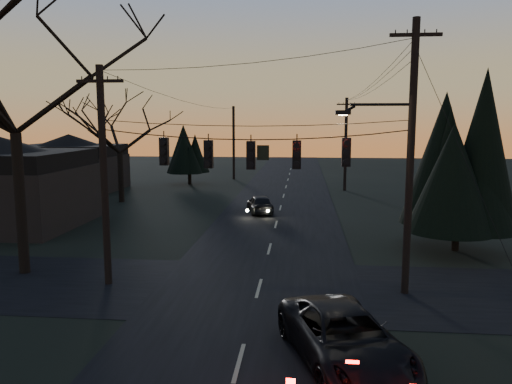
# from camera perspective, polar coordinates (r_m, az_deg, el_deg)

# --- Properties ---
(main_road) EXTENTS (8.00, 120.00, 0.02)m
(main_road) POSITION_cam_1_polar(r_m,az_deg,el_deg) (29.21, 2.08, -4.54)
(main_road) COLOR black
(main_road) RESTS_ON ground
(cross_road) EXTENTS (60.00, 7.00, 0.02)m
(cross_road) POSITION_cam_1_polar(r_m,az_deg,el_deg) (19.60, 0.33, -10.96)
(cross_road) COLOR black
(cross_road) RESTS_ON ground
(utility_pole_right) EXTENTS (5.00, 0.30, 10.00)m
(utility_pole_right) POSITION_cam_1_polar(r_m,az_deg,el_deg) (19.91, 16.61, -11.02)
(utility_pole_right) COLOR black
(utility_pole_right) RESTS_ON ground
(utility_pole_left) EXTENTS (1.80, 0.30, 8.50)m
(utility_pole_left) POSITION_cam_1_polar(r_m,az_deg,el_deg) (20.98, -16.49, -10.03)
(utility_pole_left) COLOR black
(utility_pole_left) RESTS_ON ground
(utility_pole_far_r) EXTENTS (1.80, 0.30, 8.50)m
(utility_pole_far_r) POSITION_cam_1_polar(r_m,az_deg,el_deg) (47.05, 10.08, 0.18)
(utility_pole_far_r) COLOR black
(utility_pole_far_r) RESTS_ON ground
(utility_pole_far_l) EXTENTS (0.30, 0.30, 8.00)m
(utility_pole_far_l) POSITION_cam_1_polar(r_m,az_deg,el_deg) (55.36, -2.55, 1.48)
(utility_pole_far_l) COLOR black
(utility_pole_far_l) RESTS_ON ground
(span_signal_assembly) EXTENTS (11.50, 0.44, 1.61)m
(span_signal_assembly) POSITION_cam_1_polar(r_m,az_deg,el_deg) (18.58, -0.40, 4.45)
(span_signal_assembly) COLOR black
(span_signal_assembly) RESTS_ON ground
(bare_tree_left) EXTENTS (9.13, 9.13, 11.86)m
(bare_tree_left) POSITION_cam_1_polar(r_m,az_deg,el_deg) (22.88, -26.15, 12.02)
(bare_tree_left) COLOR black
(bare_tree_left) RESTS_ON ground
(evergreen_right) EXTENTS (4.38, 4.38, 8.49)m
(evergreen_right) POSITION_cam_1_polar(r_m,az_deg,el_deg) (26.24, 22.33, 4.08)
(evergreen_right) COLOR black
(evergreen_right) RESTS_ON ground
(bare_tree_dist) EXTENTS (7.39, 7.39, 7.84)m
(bare_tree_dist) POSITION_cam_1_polar(r_m,az_deg,el_deg) (40.76, -15.38, 6.53)
(bare_tree_dist) COLOR black
(bare_tree_dist) RESTS_ON ground
(evergreen_dist) EXTENTS (3.55, 3.55, 5.48)m
(evergreen_dist) POSITION_cam_1_polar(r_m,az_deg,el_deg) (50.95, -7.64, 4.59)
(evergreen_dist) COLOR black
(evergreen_dist) RESTS_ON ground
(house_left_far) EXTENTS (9.00, 7.00, 5.20)m
(house_left_far) POSITION_cam_1_polar(r_m,az_deg,el_deg) (49.59, -20.50, 3.21)
(house_left_far) COLOR black
(house_left_far) RESTS_ON ground
(suv_near) EXTENTS (3.94, 5.79, 1.47)m
(suv_near) POSITION_cam_1_polar(r_m,az_deg,el_deg) (13.90, 10.06, -16.13)
(suv_near) COLOR black
(suv_near) RESTS_ON ground
(sedan_oncoming_a) EXTENTS (2.38, 4.04, 1.29)m
(sedan_oncoming_a) POSITION_cam_1_polar(r_m,az_deg,el_deg) (34.89, 0.46, -1.38)
(sedan_oncoming_a) COLOR black
(sedan_oncoming_a) RESTS_ON ground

